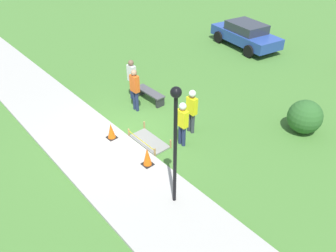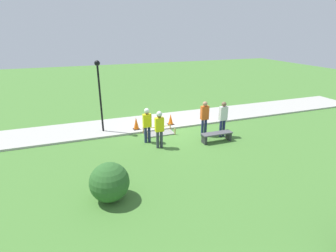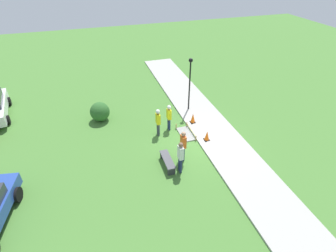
{
  "view_description": "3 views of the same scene",
  "coord_description": "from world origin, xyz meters",
  "px_view_note": "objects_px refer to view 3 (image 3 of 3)",
  "views": [
    {
      "loc": [
        8.66,
        -5.34,
        7.36
      ],
      "look_at": [
        1.54,
        0.85,
        0.82
      ],
      "focal_mm": 35.0,
      "sensor_mm": 36.0,
      "label": 1
    },
    {
      "loc": [
        5.0,
        12.76,
        5.25
      ],
      "look_at": [
        1.05,
        1.99,
        1.01
      ],
      "focal_mm": 28.0,
      "sensor_mm": 36.0,
      "label": 2
    },
    {
      "loc": [
        -11.33,
        5.44,
        9.63
      ],
      "look_at": [
        0.53,
        1.72,
        1.19
      ],
      "focal_mm": 28.0,
      "sensor_mm": 36.0,
      "label": 3
    }
  ],
  "objects_px": {
    "worker_assistant": "(158,120)",
    "bystander_in_gray_shirt": "(180,155)",
    "park_bench": "(168,161)",
    "worker_supervisor": "(169,115)",
    "traffic_cone_near_patch": "(207,136)",
    "bystander_in_orange_shirt": "(183,144)",
    "traffic_cone_far_patch": "(193,118)",
    "lamppost_near": "(190,77)"
  },
  "relations": [
    {
      "from": "worker_assistant",
      "to": "bystander_in_gray_shirt",
      "type": "relative_size",
      "value": 0.96
    },
    {
      "from": "park_bench",
      "to": "worker_supervisor",
      "type": "distance_m",
      "value": 3.5
    },
    {
      "from": "traffic_cone_near_patch",
      "to": "bystander_in_orange_shirt",
      "type": "bearing_deg",
      "value": 120.14
    },
    {
      "from": "bystander_in_orange_shirt",
      "to": "bystander_in_gray_shirt",
      "type": "bearing_deg",
      "value": 151.51
    },
    {
      "from": "traffic_cone_near_patch",
      "to": "bystander_in_gray_shirt",
      "type": "height_order",
      "value": "bystander_in_gray_shirt"
    },
    {
      "from": "park_bench",
      "to": "worker_supervisor",
      "type": "xyz_separation_m",
      "value": [
        3.24,
        -1.11,
        0.71
      ]
    },
    {
      "from": "traffic_cone_far_patch",
      "to": "bystander_in_gray_shirt",
      "type": "xyz_separation_m",
      "value": [
        -3.99,
        2.31,
        0.64
      ]
    },
    {
      "from": "park_bench",
      "to": "lamppost_near",
      "type": "height_order",
      "value": "lamppost_near"
    },
    {
      "from": "worker_assistant",
      "to": "bystander_in_orange_shirt",
      "type": "height_order",
      "value": "bystander_in_orange_shirt"
    },
    {
      "from": "bystander_in_orange_shirt",
      "to": "bystander_in_gray_shirt",
      "type": "xyz_separation_m",
      "value": [
        -0.82,
        0.45,
        0.01
      ]
    },
    {
      "from": "park_bench",
      "to": "bystander_in_orange_shirt",
      "type": "distance_m",
      "value": 1.21
    },
    {
      "from": "worker_supervisor",
      "to": "worker_assistant",
      "type": "relative_size",
      "value": 0.97
    },
    {
      "from": "worker_assistant",
      "to": "bystander_in_orange_shirt",
      "type": "xyz_separation_m",
      "value": [
        -2.66,
        -0.64,
        -0.02
      ]
    },
    {
      "from": "traffic_cone_near_patch",
      "to": "bystander_in_orange_shirt",
      "type": "height_order",
      "value": "bystander_in_orange_shirt"
    },
    {
      "from": "worker_assistant",
      "to": "lamppost_near",
      "type": "bearing_deg",
      "value": -51.88
    },
    {
      "from": "bystander_in_orange_shirt",
      "to": "park_bench",
      "type": "bearing_deg",
      "value": 103.42
    },
    {
      "from": "bystander_in_orange_shirt",
      "to": "bystander_in_gray_shirt",
      "type": "relative_size",
      "value": 0.99
    },
    {
      "from": "bystander_in_gray_shirt",
      "to": "worker_supervisor",
      "type": "bearing_deg",
      "value": -9.07
    },
    {
      "from": "traffic_cone_near_patch",
      "to": "worker_assistant",
      "type": "xyz_separation_m",
      "value": [
        1.53,
        2.58,
        0.67
      ]
    },
    {
      "from": "traffic_cone_near_patch",
      "to": "bystander_in_orange_shirt",
      "type": "xyz_separation_m",
      "value": [
        -1.13,
        1.94,
        0.65
      ]
    },
    {
      "from": "worker_supervisor",
      "to": "traffic_cone_far_patch",
      "type": "bearing_deg",
      "value": -84.9
    },
    {
      "from": "bystander_in_gray_shirt",
      "to": "lamppost_near",
      "type": "height_order",
      "value": "lamppost_near"
    },
    {
      "from": "bystander_in_orange_shirt",
      "to": "bystander_in_gray_shirt",
      "type": "distance_m",
      "value": 0.93
    },
    {
      "from": "traffic_cone_far_patch",
      "to": "bystander_in_orange_shirt",
      "type": "xyz_separation_m",
      "value": [
        -3.17,
        1.86,
        0.62
      ]
    },
    {
      "from": "worker_assistant",
      "to": "lamppost_near",
      "type": "relative_size",
      "value": 0.48
    },
    {
      "from": "traffic_cone_near_patch",
      "to": "bystander_in_orange_shirt",
      "type": "relative_size",
      "value": 0.33
    },
    {
      "from": "worker_supervisor",
      "to": "worker_assistant",
      "type": "distance_m",
      "value": 0.88
    },
    {
      "from": "lamppost_near",
      "to": "traffic_cone_near_patch",
      "type": "bearing_deg",
      "value": 175.61
    },
    {
      "from": "worker_assistant",
      "to": "park_bench",
      "type": "bearing_deg",
      "value": 174.04
    },
    {
      "from": "traffic_cone_near_patch",
      "to": "lamppost_near",
      "type": "distance_m",
      "value": 4.36
    },
    {
      "from": "park_bench",
      "to": "worker_assistant",
      "type": "relative_size",
      "value": 0.87
    },
    {
      "from": "traffic_cone_far_patch",
      "to": "lamppost_near",
      "type": "bearing_deg",
      "value": -11.97
    },
    {
      "from": "traffic_cone_near_patch",
      "to": "lamppost_near",
      "type": "relative_size",
      "value": 0.17
    },
    {
      "from": "traffic_cone_far_patch",
      "to": "lamppost_near",
      "type": "distance_m",
      "value": 2.77
    },
    {
      "from": "bystander_in_gray_shirt",
      "to": "lamppost_near",
      "type": "bearing_deg",
      "value": -25.06
    },
    {
      "from": "traffic_cone_near_patch",
      "to": "worker_supervisor",
      "type": "height_order",
      "value": "worker_supervisor"
    },
    {
      "from": "traffic_cone_near_patch",
      "to": "worker_assistant",
      "type": "distance_m",
      "value": 3.07
    },
    {
      "from": "park_bench",
      "to": "worker_assistant",
      "type": "bearing_deg",
      "value": -5.96
    },
    {
      "from": "worker_supervisor",
      "to": "lamppost_near",
      "type": "xyz_separation_m",
      "value": [
        1.9,
        -2.07,
        1.52
      ]
    },
    {
      "from": "worker_supervisor",
      "to": "lamppost_near",
      "type": "bearing_deg",
      "value": -47.48
    },
    {
      "from": "bystander_in_gray_shirt",
      "to": "lamppost_near",
      "type": "relative_size",
      "value": 0.5
    },
    {
      "from": "traffic_cone_near_patch",
      "to": "bystander_in_orange_shirt",
      "type": "distance_m",
      "value": 2.34
    }
  ]
}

